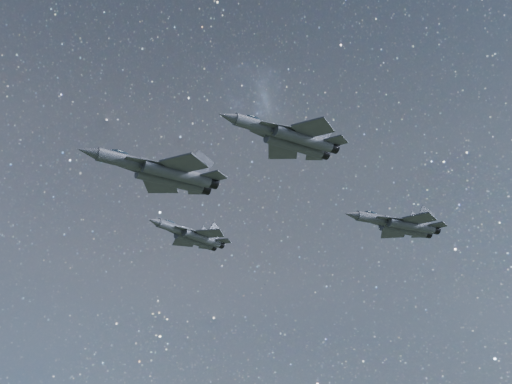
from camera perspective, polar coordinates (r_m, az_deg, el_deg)
jet_lead at (r=80.53m, az=-8.87°, el=1.88°), size 19.85×14.08×5.04m
jet_left at (r=109.87m, az=-6.09°, el=-4.16°), size 17.89×11.96×4.53m
jet_right at (r=73.77m, az=3.22°, el=5.24°), size 17.01×12.10×4.33m
jet_slot at (r=99.93m, az=13.53°, el=-3.03°), size 18.16×12.75×4.58m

